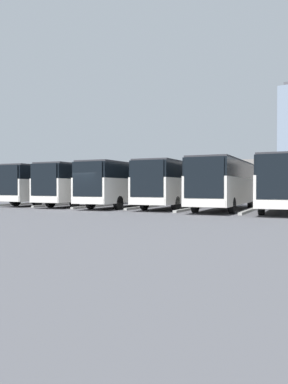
{
  "coord_description": "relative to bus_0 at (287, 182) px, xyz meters",
  "views": [
    {
      "loc": [
        -16.35,
        19.24,
        1.58
      ],
      "look_at": [
        -1.27,
        -5.64,
        1.18
      ],
      "focal_mm": 35.0,
      "sensor_mm": 36.0,
      "label": 1
    }
  ],
  "objects": [
    {
      "name": "station_building",
      "position": [
        11.83,
        -16.9,
        0.28
      ],
      "size": [
        25.32,
        14.32,
        4.25
      ],
      "color": "gray",
      "rests_on": "ground_plane"
    },
    {
      "name": "bus_6",
      "position": [
        23.66,
        -0.48,
        0.0
      ],
      "size": [
        3.85,
        11.54,
        3.35
      ],
      "rotation": [
        0.0,
        0.0,
        0.12
      ],
      "color": "silver",
      "rests_on": "ground_plane"
    },
    {
      "name": "curb_divider_4",
      "position": [
        17.75,
        2.21,
        -1.79
      ],
      "size": [
        0.92,
        5.74,
        0.15
      ],
      "primitive_type": "cube",
      "rotation": [
        0.0,
        0.0,
        0.12
      ],
      "color": "#9E9E99",
      "rests_on": "ground_plane"
    },
    {
      "name": "bus_4",
      "position": [
        15.77,
        0.53,
        0.0
      ],
      "size": [
        3.85,
        11.54,
        3.35
      ],
      "rotation": [
        0.0,
        0.0,
        0.12
      ],
      "color": "silver",
      "rests_on": "ground_plane"
    },
    {
      "name": "bus_3",
      "position": [
        11.83,
        0.53,
        0.0
      ],
      "size": [
        3.85,
        11.54,
        3.35
      ],
      "rotation": [
        0.0,
        0.0,
        0.12
      ],
      "color": "silver",
      "rests_on": "ground_plane"
    },
    {
      "name": "bus_5",
      "position": [
        19.72,
        0.53,
        0.0
      ],
      "size": [
        3.85,
        11.54,
        3.35
      ],
      "rotation": [
        0.0,
        0.0,
        0.12
      ],
      "color": "silver",
      "rests_on": "ground_plane"
    },
    {
      "name": "bus_1",
      "position": [
        3.94,
        0.16,
        0.0
      ],
      "size": [
        3.85,
        11.54,
        3.35
      ],
      "rotation": [
        0.0,
        0.0,
        0.12
      ],
      "color": "silver",
      "rests_on": "ground_plane"
    },
    {
      "name": "curb_divider_0",
      "position": [
        1.97,
        1.67,
        -1.79
      ],
      "size": [
        0.92,
        5.74,
        0.15
      ],
      "primitive_type": "cube",
      "rotation": [
        0.0,
        0.0,
        0.12
      ],
      "color": "#9E9E99",
      "rests_on": "ground_plane"
    },
    {
      "name": "curb_divider_1",
      "position": [
        5.92,
        1.83,
        -1.79
      ],
      "size": [
        0.92,
        5.74,
        0.15
      ],
      "primitive_type": "cube",
      "rotation": [
        0.0,
        0.0,
        0.12
      ],
      "color": "#9E9E99",
      "rests_on": "ground_plane"
    },
    {
      "name": "ground_plane",
      "position": [
        11.83,
        5.64,
        -1.87
      ],
      "size": [
        600.0,
        600.0,
        0.0
      ],
      "primitive_type": "plane",
      "color": "#5B5B60"
    },
    {
      "name": "bus_2",
      "position": [
        7.89,
        -0.37,
        0.0
      ],
      "size": [
        3.85,
        11.54,
        3.35
      ],
      "rotation": [
        0.0,
        0.0,
        0.12
      ],
      "color": "silver",
      "rests_on": "ground_plane"
    },
    {
      "name": "curb_divider_2",
      "position": [
        9.86,
        1.31,
        -1.79
      ],
      "size": [
        0.92,
        5.74,
        0.15
      ],
      "primitive_type": "cube",
      "rotation": [
        0.0,
        0.0,
        0.12
      ],
      "color": "#9E9E99",
      "rests_on": "ground_plane"
    },
    {
      "name": "curb_divider_3",
      "position": [
        13.8,
        2.2,
        -1.79
      ],
      "size": [
        0.92,
        5.74,
        0.15
      ],
      "primitive_type": "cube",
      "rotation": [
        0.0,
        0.0,
        0.12
      ],
      "color": "#9E9E99",
      "rests_on": "ground_plane"
    },
    {
      "name": "bus_0",
      "position": [
        0.0,
        0.0,
        0.0
      ],
      "size": [
        3.85,
        11.54,
        3.35
      ],
      "rotation": [
        0.0,
        0.0,
        0.12
      ],
      "color": "silver",
      "rests_on": "ground_plane"
    },
    {
      "name": "curb_divider_5",
      "position": [
        21.69,
        2.21,
        -1.79
      ],
      "size": [
        0.92,
        5.74,
        0.15
      ],
      "primitive_type": "cube",
      "rotation": [
        0.0,
        0.0,
        0.12
      ],
      "color": "#9E9E99",
      "rests_on": "ground_plane"
    }
  ]
}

